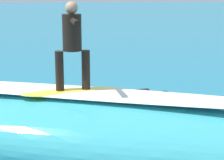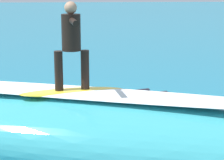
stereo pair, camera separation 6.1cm
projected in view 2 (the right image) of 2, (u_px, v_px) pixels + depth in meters
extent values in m
plane|color=teal|center=(75.00, 124.00, 10.22)|extent=(120.00, 120.00, 0.00)
ellipsoid|color=teal|center=(83.00, 134.00, 7.52)|extent=(10.20, 5.54, 1.44)
ellipsoid|color=white|center=(82.00, 93.00, 7.34)|extent=(8.27, 3.54, 0.08)
ellipsoid|color=yellow|center=(72.00, 92.00, 7.39)|extent=(1.88, 0.77, 0.09)
cylinder|color=black|center=(59.00, 71.00, 7.25)|extent=(0.15, 0.15, 0.68)
cylinder|color=black|center=(85.00, 70.00, 7.34)|extent=(0.15, 0.15, 0.68)
cylinder|color=black|center=(71.00, 33.00, 7.15)|extent=(0.37, 0.37, 0.62)
sphere|color=tan|center=(71.00, 8.00, 7.06)|extent=(0.21, 0.21, 0.21)
cylinder|color=black|center=(74.00, 22.00, 6.68)|extent=(0.17, 0.56, 0.10)
cylinder|color=black|center=(68.00, 17.00, 7.52)|extent=(0.17, 0.56, 0.10)
ellipsoid|color=silver|center=(136.00, 101.00, 12.06)|extent=(2.35, 1.24, 0.10)
cylinder|color=black|center=(136.00, 94.00, 12.02)|extent=(0.83, 0.51, 0.28)
sphere|color=#936B4C|center=(121.00, 94.00, 11.83)|extent=(0.19, 0.19, 0.19)
cylinder|color=black|center=(157.00, 94.00, 12.38)|extent=(0.65, 0.33, 0.12)
cylinder|color=black|center=(160.00, 95.00, 12.23)|extent=(0.65, 0.33, 0.12)
ellipsoid|color=white|center=(1.00, 106.00, 11.38)|extent=(0.74, 0.66, 0.17)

